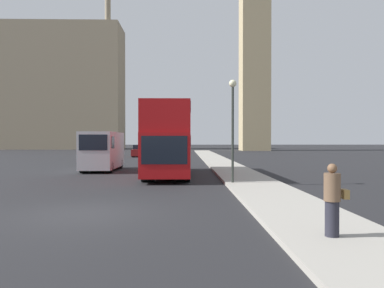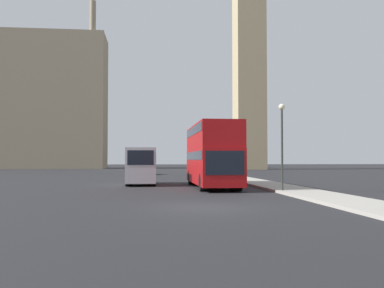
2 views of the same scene
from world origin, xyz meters
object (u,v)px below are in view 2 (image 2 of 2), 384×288
red_double_decker_bus (212,153)px  white_van (141,165)px  clock_tower (249,0)px  parked_sedan (145,169)px  street_lamp (282,132)px

red_double_decker_bus → white_van: 6.13m
clock_tower → parked_sedan: clock_tower is taller
clock_tower → parked_sedan: 46.66m
clock_tower → white_van: size_ratio=11.39×
street_lamp → parked_sedan: (-8.07, 30.61, -2.77)m
clock_tower → red_double_decker_bus: clock_tower is taller
white_van → street_lamp: (8.16, -8.74, 2.00)m
red_double_decker_bus → clock_tower: bearing=73.8°
street_lamp → parked_sedan: size_ratio=1.10×
white_van → parked_sedan: size_ratio=1.26×
clock_tower → street_lamp: clock_tower is taller
red_double_decker_bus → parked_sedan: (-4.77, 25.51, -1.67)m
street_lamp → clock_tower: bearing=78.3°
red_double_decker_bus → street_lamp: size_ratio=2.04×
clock_tower → white_van: 61.51m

